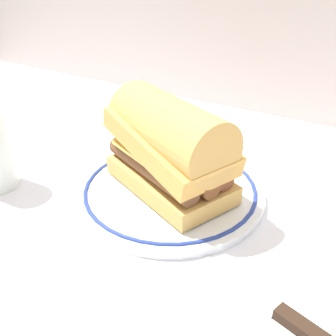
# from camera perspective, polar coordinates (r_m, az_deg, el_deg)

# --- Properties ---
(ground_plane) EXTENTS (1.50, 1.50, 0.00)m
(ground_plane) POSITION_cam_1_polar(r_m,az_deg,el_deg) (0.61, 0.81, -3.29)
(ground_plane) COLOR white
(plate) EXTENTS (0.27, 0.27, 0.01)m
(plate) POSITION_cam_1_polar(r_m,az_deg,el_deg) (0.59, 0.00, -3.08)
(plate) COLOR white
(plate) RESTS_ON ground_plane
(sausage_sandwich) EXTENTS (0.21, 0.17, 0.13)m
(sausage_sandwich) POSITION_cam_1_polar(r_m,az_deg,el_deg) (0.56, 0.00, 3.12)
(sausage_sandwich) COLOR tan
(sausage_sandwich) RESTS_ON plate
(butter_knife) EXTENTS (0.15, 0.07, 0.01)m
(butter_knife) POSITION_cam_1_polar(r_m,az_deg,el_deg) (0.45, 13.81, -17.95)
(butter_knife) COLOR silver
(butter_knife) RESTS_ON ground_plane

